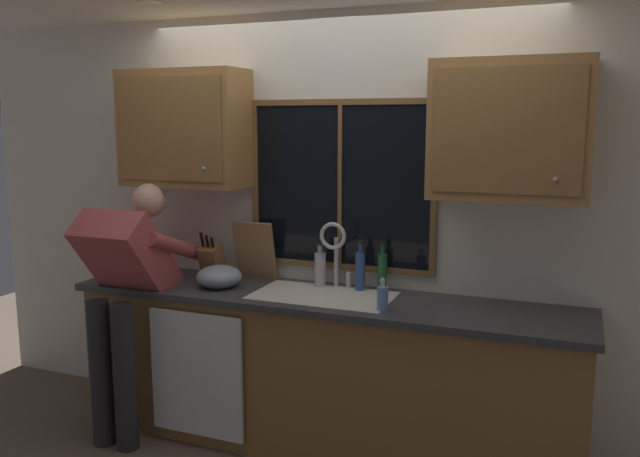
{
  "coord_description": "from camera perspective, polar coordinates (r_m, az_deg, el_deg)",
  "views": [
    {
      "loc": [
        1.34,
        -3.65,
        1.91
      ],
      "look_at": [
        -0.0,
        -0.3,
        1.31
      ],
      "focal_mm": 36.44,
      "sensor_mm": 36.0,
      "label": 1
    }
  ],
  "objects": [
    {
      "name": "lower_cabinet_run",
      "position": [
        3.91,
        0.06,
        -12.64
      ],
      "size": [
        2.93,
        0.58,
        0.88
      ],
      "primitive_type": "cube",
      "color": "olive",
      "rests_on": "floor"
    },
    {
      "name": "window_frame_right",
      "position": [
        3.73,
        10.01,
        3.4
      ],
      "size": [
        0.03,
        0.02,
        0.95
      ],
      "primitive_type": "cube",
      "color": "brown"
    },
    {
      "name": "window_frame_left",
      "position": [
        4.12,
        -5.68,
        4.04
      ],
      "size": [
        0.03,
        0.02,
        0.95
      ],
      "primitive_type": "cube",
      "color": "brown"
    },
    {
      "name": "back_wall",
      "position": [
        4.0,
        1.91,
        0.32
      ],
      "size": [
        5.33,
        0.12,
        2.55
      ],
      "primitive_type": "cube",
      "color": "silver",
      "rests_on": "floor"
    },
    {
      "name": "sink",
      "position": [
        3.76,
        0.25,
        -7.33
      ],
      "size": [
        0.8,
        0.46,
        0.21
      ],
      "color": "white",
      "rests_on": "lower_cabinet_run"
    },
    {
      "name": "window_glass",
      "position": [
        3.9,
        1.83,
        3.79
      ],
      "size": [
        1.1,
        0.02,
        0.95
      ],
      "primitive_type": "cube",
      "color": "black"
    },
    {
      "name": "cutting_board",
      "position": [
        4.1,
        -5.76,
        -1.93
      ],
      "size": [
        0.27,
        0.1,
        0.37
      ],
      "primitive_type": "cube",
      "rotation": [
        0.21,
        0.0,
        0.0
      ],
      "color": "#997047",
      "rests_on": "countertop"
    },
    {
      "name": "window_frame_bottom",
      "position": [
        3.97,
        1.75,
        -3.32
      ],
      "size": [
        1.17,
        0.02,
        0.04
      ],
      "primitive_type": "cube",
      "color": "brown"
    },
    {
      "name": "faucet",
      "position": [
        3.84,
        1.34,
        -1.6
      ],
      "size": [
        0.18,
        0.09,
        0.4
      ],
      "color": "silver",
      "rests_on": "countertop"
    },
    {
      "name": "upper_cabinet_left",
      "position": [
        4.18,
        -11.82,
        8.57
      ],
      "size": [
        0.8,
        0.36,
        0.72
      ],
      "color": "#9E703D"
    },
    {
      "name": "person_standing",
      "position": [
        4.04,
        -16.64,
        -4.7
      ],
      "size": [
        0.53,
        0.7,
        1.53
      ],
      "color": "#262628",
      "rests_on": "floor"
    },
    {
      "name": "mixing_bowl",
      "position": [
        3.96,
        -8.85,
        -4.2
      ],
      "size": [
        0.28,
        0.28,
        0.14
      ],
      "primitive_type": "ellipsoid",
      "color": "#8C99A8",
      "rests_on": "countertop"
    },
    {
      "name": "ceiling_downlight_left",
      "position": [
        3.83,
        -14.82,
        18.7
      ],
      "size": [
        0.14,
        0.14,
        0.01
      ],
      "primitive_type": "cylinder",
      "color": "#FFEAB2"
    },
    {
      "name": "countertop",
      "position": [
        3.74,
        -0.06,
        -6.2
      ],
      "size": [
        2.99,
        0.62,
        0.04
      ],
      "primitive_type": "cube",
      "color": "#38383D",
      "rests_on": "lower_cabinet_run"
    },
    {
      "name": "knife_block",
      "position": [
        4.17,
        -9.45,
        -2.86
      ],
      "size": [
        0.12,
        0.18,
        0.32
      ],
      "color": "brown",
      "rests_on": "countertop"
    },
    {
      "name": "soap_dispenser",
      "position": [
        3.45,
        5.52,
        -6.08
      ],
      "size": [
        0.06,
        0.07,
        0.18
      ],
      "color": "#668CCC",
      "rests_on": "countertop"
    },
    {
      "name": "window_mullion_center",
      "position": [
        3.89,
        1.77,
        3.77
      ],
      "size": [
        0.02,
        0.02,
        0.95
      ],
      "primitive_type": "cube",
      "color": "brown"
    },
    {
      "name": "upper_cabinet_right",
      "position": [
        3.5,
        16.33,
        8.28
      ],
      "size": [
        0.8,
        0.36,
        0.72
      ],
      "color": "#9E703D"
    },
    {
      "name": "bottle_amber_small",
      "position": [
        3.91,
        0.01,
        -3.54
      ],
      "size": [
        0.07,
        0.07,
        0.27
      ],
      "color": "#B7B7BC",
      "rests_on": "countertop"
    },
    {
      "name": "dishwasher_front",
      "position": [
        3.92,
        -10.82,
        -12.48
      ],
      "size": [
        0.6,
        0.02,
        0.74
      ],
      "primitive_type": "cube",
      "color": "white"
    },
    {
      "name": "window_frame_top",
      "position": [
        3.87,
        1.82,
        11.05
      ],
      "size": [
        1.17,
        0.02,
        0.04
      ],
      "primitive_type": "cube",
      "color": "brown"
    },
    {
      "name": "bottle_tall_clear",
      "position": [
        3.82,
        5.5,
        -3.74
      ],
      "size": [
        0.06,
        0.06,
        0.29
      ],
      "color": "#1E592D",
      "rests_on": "countertop"
    },
    {
      "name": "bottle_green_glass",
      "position": [
        3.83,
        3.55,
        -3.66
      ],
      "size": [
        0.06,
        0.06,
        0.3
      ],
      "color": "#334C8C",
      "rests_on": "countertop"
    }
  ]
}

